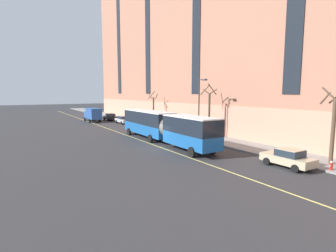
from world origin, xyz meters
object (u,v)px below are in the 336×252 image
(street_tree_far_uptown, at_px, (153,109))
(street_lamp, at_px, (200,103))
(street_tree_near_corner, at_px, (333,127))
(parked_car_champagne_4, at_px, (288,158))
(city_bus, at_px, (163,125))
(parked_car_darkgray_0, at_px, (172,131))
(parked_car_black_1, at_px, (110,117))
(fire_hydrant, at_px, (331,166))
(box_truck, at_px, (93,114))
(parked_car_silver_3, at_px, (123,120))
(street_tree_mid_block, at_px, (209,111))

(street_tree_far_uptown, distance_m, street_lamp, 16.27)
(street_tree_near_corner, bearing_deg, parked_car_champagne_4, 156.58)
(city_bus, height_order, parked_car_darkgray_0, city_bus)
(parked_car_darkgray_0, height_order, parked_car_black_1, same)
(fire_hydrant, bearing_deg, box_truck, 97.43)
(parked_car_silver_3, bearing_deg, city_bus, -98.90)
(parked_car_champagne_4, relative_size, fire_hydrant, 5.85)
(parked_car_darkgray_0, distance_m, parked_car_silver_3, 18.58)
(street_tree_near_corner, bearing_deg, fire_hydrant, -150.67)
(parked_car_champagne_4, bearing_deg, fire_hydrant, -56.03)
(box_truck, relative_size, street_tree_near_corner, 1.05)
(parked_car_silver_3, height_order, street_tree_near_corner, street_tree_near_corner)
(street_lamp, xyz_separation_m, fire_hydrant, (-0.10, -16.69, -4.36))
(city_bus, xyz_separation_m, parked_car_silver_3, (3.44, 21.96, -1.37))
(street_lamp, bearing_deg, street_tree_near_corner, -83.71)
(parked_car_silver_3, relative_size, street_tree_mid_block, 0.63)
(street_tree_far_uptown, distance_m, fire_hydrant, 32.95)
(parked_car_silver_3, bearing_deg, parked_car_champagne_4, -90.10)
(fire_hydrant, bearing_deg, street_lamp, 89.66)
(parked_car_champagne_4, distance_m, street_tree_near_corner, 4.65)
(street_tree_far_uptown, bearing_deg, street_lamp, -96.15)
(fire_hydrant, bearing_deg, street_tree_far_uptown, 86.80)
(city_bus, bearing_deg, street_tree_far_uptown, 65.76)
(parked_car_darkgray_0, relative_size, street_lamp, 0.57)
(parked_car_champagne_4, distance_m, street_tree_mid_block, 15.05)
(box_truck, xyz_separation_m, street_lamp, (6.06, -28.99, 3.18))
(parked_car_black_1, bearing_deg, parked_car_darkgray_0, -89.69)
(parked_car_black_1, height_order, fire_hydrant, parked_car_black_1)
(city_bus, relative_size, parked_car_silver_3, 4.19)
(city_bus, relative_size, street_tree_near_corner, 2.95)
(parked_car_darkgray_0, height_order, parked_car_champagne_4, same)
(street_tree_mid_block, bearing_deg, parked_car_black_1, 97.08)
(parked_car_silver_3, relative_size, street_lamp, 0.59)
(fire_hydrant, bearing_deg, city_bus, 106.36)
(box_truck, height_order, street_lamp, street_lamp)
(parked_car_darkgray_0, bearing_deg, parked_car_silver_3, 89.87)
(street_tree_far_uptown, xyz_separation_m, street_lamp, (-1.73, -16.10, 1.65))
(parked_car_black_1, bearing_deg, city_bus, -96.39)
(parked_car_darkgray_0, relative_size, parked_car_silver_3, 0.98)
(fire_hydrant, bearing_deg, parked_car_black_1, 92.27)
(street_tree_near_corner, xyz_separation_m, street_lamp, (-1.73, 15.67, 1.51))
(city_bus, bearing_deg, parked_car_champagne_4, -77.17)
(box_truck, bearing_deg, street_tree_mid_block, -74.86)
(street_lamp, distance_m, fire_hydrant, 17.25)
(parked_car_silver_3, distance_m, street_tree_far_uptown, 7.81)
(box_truck, height_order, fire_hydrant, box_truck)
(street_lamp, bearing_deg, street_tree_far_uptown, 83.85)
(parked_car_black_1, distance_m, street_tree_near_corner, 45.69)
(parked_car_darkgray_0, distance_m, street_tree_far_uptown, 12.77)
(parked_car_silver_3, relative_size, parked_car_champagne_4, 1.09)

